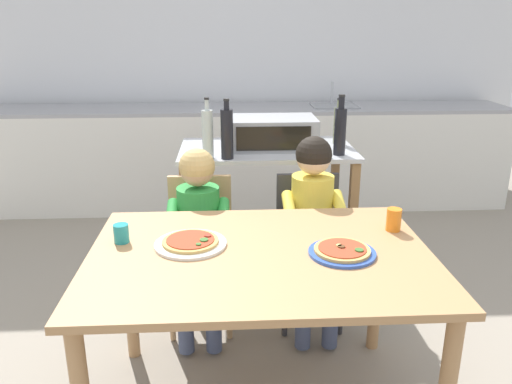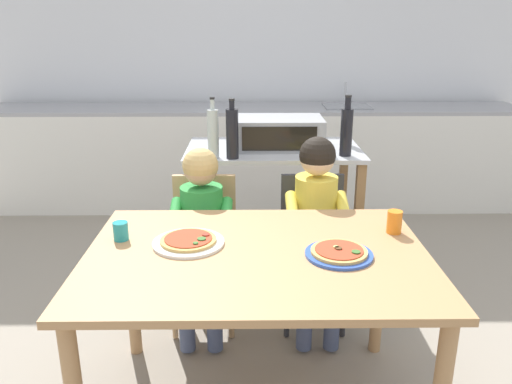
% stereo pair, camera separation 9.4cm
% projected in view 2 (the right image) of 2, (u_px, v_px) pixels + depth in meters
% --- Properties ---
extents(ground_plane, '(12.06, 12.06, 0.00)m').
position_uv_depth(ground_plane, '(254.00, 277.00, 3.38)').
color(ground_plane, gray).
extents(back_wall_tiled, '(5.26, 0.12, 2.70)m').
position_uv_depth(back_wall_tiled, '(252.00, 51.00, 4.72)').
color(back_wall_tiled, silver).
rests_on(back_wall_tiled, ground).
extents(kitchen_counter, '(4.74, 0.60, 1.10)m').
position_uv_depth(kitchen_counter, '(253.00, 157.00, 4.62)').
color(kitchen_counter, silver).
rests_on(kitchen_counter, ground).
extents(kitchen_island_cart, '(1.05, 0.61, 0.88)m').
position_uv_depth(kitchen_island_cart, '(273.00, 193.00, 3.18)').
color(kitchen_island_cart, '#B7BABF').
rests_on(kitchen_island_cart, ground).
extents(toaster_oven, '(0.54, 0.34, 0.18)m').
position_uv_depth(toaster_oven, '(278.00, 133.00, 3.06)').
color(toaster_oven, '#999BA0').
rests_on(toaster_oven, kitchen_island_cart).
extents(bottle_slim_sauce, '(0.07, 0.07, 0.34)m').
position_uv_depth(bottle_slim_sauce, '(346.00, 130.00, 2.86)').
color(bottle_slim_sauce, black).
rests_on(bottle_slim_sauce, kitchen_island_cart).
extents(bottle_clear_vinegar, '(0.07, 0.07, 0.33)m').
position_uv_depth(bottle_clear_vinegar, '(232.00, 133.00, 2.81)').
color(bottle_clear_vinegar, black).
rests_on(bottle_clear_vinegar, kitchen_island_cart).
extents(bottle_brown_beer, '(0.06, 0.06, 0.34)m').
position_uv_depth(bottle_brown_beer, '(213.00, 133.00, 2.82)').
color(bottle_brown_beer, '#ADB7B2').
rests_on(bottle_brown_beer, kitchen_island_cart).
extents(bottle_squat_spirits, '(0.06, 0.06, 0.28)m').
position_uv_depth(bottle_squat_spirits, '(346.00, 125.00, 3.14)').
color(bottle_squat_spirits, olive).
rests_on(bottle_squat_spirits, kitchen_island_cart).
extents(dining_table, '(1.35, 0.96, 0.75)m').
position_uv_depth(dining_table, '(257.00, 274.00, 2.03)').
color(dining_table, '#AD7F51').
rests_on(dining_table, ground).
extents(dining_chair_left, '(0.36, 0.36, 0.81)m').
position_uv_depth(dining_chair_left, '(204.00, 240.00, 2.78)').
color(dining_chair_left, tan).
rests_on(dining_chair_left, ground).
extents(dining_chair_right, '(0.36, 0.36, 0.81)m').
position_uv_depth(dining_chair_right, '(313.00, 239.00, 2.79)').
color(dining_chair_right, '#333338').
rests_on(dining_chair_right, ground).
extents(child_in_green_shirt, '(0.32, 0.42, 0.99)m').
position_uv_depth(child_in_green_shirt, '(201.00, 221.00, 2.61)').
color(child_in_green_shirt, '#424C6B').
rests_on(child_in_green_shirt, ground).
extents(child_in_yellow_shirt, '(0.32, 0.42, 1.04)m').
position_uv_depth(child_in_yellow_shirt, '(317.00, 215.00, 2.62)').
color(child_in_yellow_shirt, '#424C6B').
rests_on(child_in_yellow_shirt, ground).
extents(pizza_plate_white, '(0.29, 0.29, 0.03)m').
position_uv_depth(pizza_plate_white, '(189.00, 241.00, 2.07)').
color(pizza_plate_white, white).
rests_on(pizza_plate_white, dining_table).
extents(pizza_plate_blue_rimmed, '(0.26, 0.26, 0.03)m').
position_uv_depth(pizza_plate_blue_rimmed, '(339.00, 253.00, 1.97)').
color(pizza_plate_blue_rimmed, '#3356B7').
rests_on(pizza_plate_blue_rimmed, dining_table).
extents(drinking_cup_teal, '(0.06, 0.06, 0.08)m').
position_uv_depth(drinking_cup_teal, '(121.00, 231.00, 2.10)').
color(drinking_cup_teal, teal).
rests_on(drinking_cup_teal, dining_table).
extents(drinking_cup_orange, '(0.06, 0.06, 0.10)m').
position_uv_depth(drinking_cup_orange, '(394.00, 222.00, 2.17)').
color(drinking_cup_orange, orange).
rests_on(drinking_cup_orange, dining_table).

